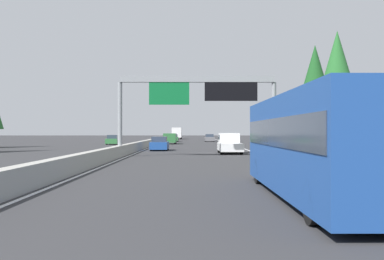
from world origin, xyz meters
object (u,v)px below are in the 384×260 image
box_truck_mid_left (177,133)px  oncoming_near (113,140)px  sedan_near_center (174,138)px  sign_gantry_overhead (199,92)px  pickup_far_center (229,143)px  sedan_mid_center (160,144)px  conifer_right_mid (315,85)px  minivan_near_right (170,138)px  conifer_right_near (337,81)px  bus_far_left (315,142)px  sedan_mid_right (209,138)px

box_truck_mid_left → oncoming_near: 49.10m
box_truck_mid_left → sedan_near_center: bearing=-179.6°
sign_gantry_overhead → sedan_near_center: size_ratio=2.88×
pickup_far_center → sedan_mid_center: size_ratio=1.27×
sign_gantry_overhead → pickup_far_center: 7.71m
box_truck_mid_left → conifer_right_mid: bearing=-161.4°
oncoming_near → sedan_near_center: bearing=155.8°
oncoming_near → conifer_right_mid: conifer_right_mid is taller
sedan_near_center → minivan_near_right: 16.16m
conifer_right_near → conifer_right_mid: 28.05m
oncoming_near → minivan_near_right: bearing=108.5°
sedan_near_center → box_truck_mid_left: (29.35, 0.21, 0.93)m
conifer_right_near → bus_far_left: bearing=160.8°
minivan_near_right → conifer_right_near: 43.54m
sign_gantry_overhead → bus_far_left: size_ratio=1.10×
box_truck_mid_left → oncoming_near: size_ratio=1.93×
pickup_far_center → sedan_mid_right: size_ratio=1.27×
pickup_far_center → sedan_mid_center: (6.49, 6.89, -0.23)m
box_truck_mid_left → conifer_right_near: size_ratio=0.91×
minivan_near_right → conifer_right_mid: size_ratio=0.37×
bus_far_left → oncoming_near: size_ratio=2.61×
minivan_near_right → sedan_mid_right: bearing=-22.4°
sign_gantry_overhead → conifer_right_mid: (23.87, -15.63, 3.00)m
bus_far_left → pickup_far_center: bearing=0.4°
sign_gantry_overhead → pickup_far_center: sign_gantry_overhead is taller
bus_far_left → oncoming_near: (57.66, 15.72, -1.03)m
sedan_mid_center → box_truck_mid_left: size_ratio=0.52×
minivan_near_right → sedan_near_center: bearing=0.1°
bus_far_left → oncoming_near: bearing=15.2°
box_truck_mid_left → conifer_right_near: conifer_right_near is taller
box_truck_mid_left → conifer_right_near: (-86.47, -14.21, 4.06)m
bus_far_left → box_truck_mid_left: size_ratio=1.35×
box_truck_mid_left → oncoming_near: (-48.38, 8.34, -0.93)m
sedan_mid_center → box_truck_mid_left: box_truck_mid_left is taller
pickup_far_center → sedan_mid_right: (48.74, -0.10, -0.23)m
sign_gantry_overhead → conifer_right_mid: bearing=-33.2°
bus_far_left → oncoming_near: 59.78m
sedan_near_center → minivan_near_right: minivan_near_right is taller
bus_far_left → sedan_near_center: bus_far_left is taller
sedan_mid_center → conifer_right_near: 21.61m
sedan_mid_center → sedan_mid_right: same height
pickup_far_center → sedan_near_center: (47.87, 6.94, -0.23)m
minivan_near_right → conifer_right_near: bearing=-161.2°
pickup_far_center → minivan_near_right: (31.72, 6.90, 0.04)m
sedan_mid_right → box_truck_mid_left: bearing=14.3°
conifer_right_mid → conifer_right_near: bearing=168.2°
sign_gantry_overhead → sedan_near_center: sign_gantry_overhead is taller
pickup_far_center → sedan_mid_center: 9.46m
sedan_near_center → minivan_near_right: size_ratio=0.88×
minivan_near_right → conifer_right_mid: bearing=-124.7°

